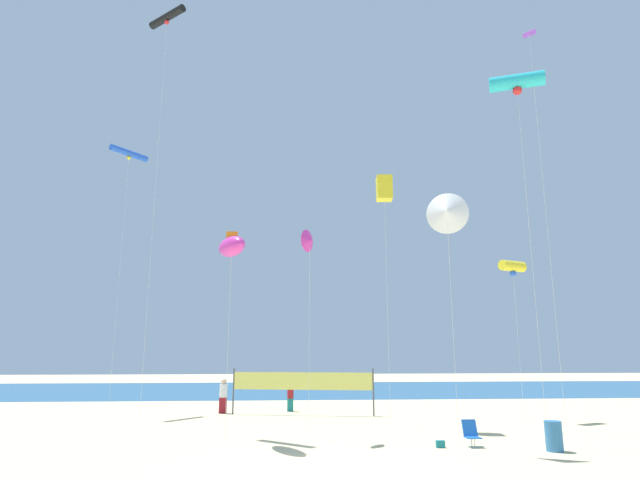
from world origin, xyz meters
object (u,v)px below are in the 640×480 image
beach_handbag (440,444)px  kite_yellow_tube (512,267)px  kite_magenta_delta (310,241)px  kite_magenta_inflatable (232,247)px  kite_black_tube (167,18)px  kite_yellow_box (384,189)px  kite_violet_diamond (529,40)px  folding_beach_chair (471,433)px  trash_barrel (554,436)px  beachgoer_maroon_shirt (290,396)px  kite_blue_tube (129,154)px  volleyball_net (302,383)px  kite_white_delta (447,212)px  kite_cyan_tube (517,82)px  beachgoer_white_shirt (223,395)px

beach_handbag → kite_yellow_tube: kite_yellow_tube is taller
kite_magenta_delta → kite_magenta_inflatable: size_ratio=1.04×
kite_black_tube → kite_yellow_box: bearing=-2.7°
kite_yellow_tube → kite_violet_diamond: kite_violet_diamond is taller
folding_beach_chair → trash_barrel: (2.47, -1.11, 0.03)m
beachgoer_maroon_shirt → kite_blue_tube: (-10.03, 0.49, 14.26)m
folding_beach_chair → kite_blue_tube: size_ratio=0.06×
kite_black_tube → beach_handbag: bearing=-25.9°
volleyball_net → kite_magenta_delta: kite_magenta_delta is taller
kite_yellow_box → kite_white_delta: kite_yellow_box is taller
beach_handbag → kite_white_delta: 8.29m
kite_magenta_delta → kite_violet_diamond: bearing=6.3°
beachgoer_maroon_shirt → kite_yellow_tube: size_ratio=0.20×
kite_cyan_tube → kite_yellow_box: kite_cyan_tube is taller
kite_blue_tube → kite_yellow_box: bearing=-24.3°
beach_handbag → kite_yellow_box: (-0.70, 5.24, 11.00)m
volleyball_net → kite_yellow_tube: kite_yellow_tube is taller
beachgoer_maroon_shirt → kite_white_delta: (5.58, -11.90, 7.55)m
kite_yellow_box → kite_magenta_inflatable: size_ratio=1.47×
beachgoer_white_shirt → kite_blue_tube: kite_blue_tube is taller
beachgoer_maroon_shirt → kite_cyan_tube: bearing=-88.0°
kite_yellow_tube → kite_cyan_tube: kite_cyan_tube is taller
kite_yellow_box → kite_white_delta: 6.56m
beachgoer_maroon_shirt → kite_magenta_inflatable: bearing=-142.7°
volleyball_net → kite_violet_diamond: kite_violet_diamond is taller
volleyball_net → trash_barrel: bearing=-52.3°
kite_blue_tube → kite_violet_diamond: size_ratio=0.81×
kite_white_delta → kite_violet_diamond: size_ratio=0.49×
beach_handbag → kite_magenta_inflatable: 10.60m
beachgoer_maroon_shirt → folding_beach_chair: bearing=-98.8°
beachgoer_white_shirt → kite_magenta_inflatable: 11.32m
beach_handbag → kite_yellow_tube: 11.98m
volleyball_net → kite_violet_diamond: 20.91m
kite_yellow_tube → kite_violet_diamond: 11.37m
trash_barrel → kite_yellow_tube: kite_yellow_tube is taller
kite_magenta_inflatable → folding_beach_chair: bearing=-7.7°
beachgoer_maroon_shirt → kite_blue_tube: size_ratio=0.10×
trash_barrel → kite_yellow_box: 13.03m
volleyball_net → kite_yellow_box: 11.12m
kite_yellow_tube → kite_violet_diamond: bearing=-88.7°
kite_cyan_tube → kite_white_delta: bearing=-163.8°
beachgoer_white_shirt → kite_violet_diamond: size_ratio=0.10×
beachgoer_white_shirt → kite_magenta_inflatable: kite_magenta_inflatable is taller
kite_yellow_box → kite_white_delta: (1.16, -5.85, -2.74)m
volleyball_net → kite_violet_diamond: (10.87, -6.33, 16.70)m
kite_cyan_tube → kite_violet_diamond: size_ratio=0.78×
beachgoer_maroon_shirt → kite_black_tube: bearing=-179.2°
trash_barrel → volleyball_net: bearing=127.7°
folding_beach_chair → volleyball_net: size_ratio=0.12×
kite_violet_diamond → folding_beach_chair: bearing=-149.0°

